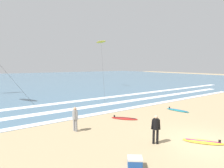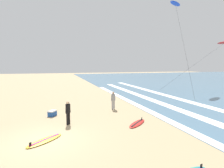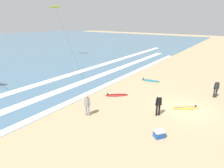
{
  "view_description": "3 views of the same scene",
  "coord_description": "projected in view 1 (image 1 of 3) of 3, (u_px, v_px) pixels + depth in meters",
  "views": [
    {
      "loc": [
        -9.28,
        -5.0,
        4.28
      ],
      "look_at": [
        -2.57,
        5.04,
        2.96
      ],
      "focal_mm": 28.17,
      "sensor_mm": 36.0,
      "label": 1
    },
    {
      "loc": [
        9.59,
        0.64,
        3.98
      ],
      "look_at": [
        -3.13,
        4.69,
        2.54
      ],
      "focal_mm": 28.18,
      "sensor_mm": 36.0,
      "label": 2
    },
    {
      "loc": [
        -13.54,
        -2.68,
        6.51
      ],
      "look_at": [
        -2.73,
        5.0,
        1.8
      ],
      "focal_mm": 28.88,
      "sensor_mm": 36.0,
      "label": 3
    }
  ],
  "objects": [
    {
      "name": "wave_foam_outer_break",
      "position": [
        96.0,
        99.0,
        22.21
      ],
      "size": [
        57.72,
        1.06,
        0.01
      ],
      "primitive_type": "cube",
      "color": "white",
      "rests_on": "ocean_surface"
    },
    {
      "name": "surfer_left_far",
      "position": [
        156.0,
        127.0,
        9.48
      ],
      "size": [
        0.45,
        0.4,
        1.6
      ],
      "color": "black",
      "rests_on": "ground"
    },
    {
      "name": "kite_yellow_mid_center",
      "position": [
        101.0,
        42.0,
        33.36
      ],
      "size": [
        7.33,
        14.26,
        8.88
      ],
      "color": "yellow",
      "rests_on": "ground"
    },
    {
      "name": "wave_foam_mid_break",
      "position": [
        93.0,
        106.0,
        18.25
      ],
      "size": [
        48.06,
        1.0,
        0.01
      ],
      "primitive_type": "cube",
      "color": "white",
      "rests_on": "ocean_surface"
    },
    {
      "name": "ground_plane",
      "position": [
        201.0,
        143.0,
        9.72
      ],
      "size": [
        160.0,
        160.0,
        0.0
      ],
      "primitive_type": "plane",
      "color": "tan"
    },
    {
      "name": "ocean_surface",
      "position": [
        32.0,
        79.0,
        53.39
      ],
      "size": [
        140.0,
        90.0,
        0.01
      ],
      "primitive_type": "cube",
      "color": "slate",
      "rests_on": "ground"
    },
    {
      "name": "cooler_box",
      "position": [
        135.0,
        162.0,
        7.35
      ],
      "size": [
        0.76,
        0.72,
        0.44
      ],
      "color": "#1E4C9E",
      "rests_on": "ground"
    },
    {
      "name": "surfboard_right_spare",
      "position": [
        124.0,
        118.0,
        13.99
      ],
      "size": [
        1.83,
        1.98,
        0.25
      ],
      "color": "red",
      "rests_on": "ground"
    },
    {
      "name": "surfboard_foreground_flat",
      "position": [
        178.0,
        110.0,
        16.48
      ],
      "size": [
        1.01,
        2.18,
        0.25
      ],
      "color": "teal",
      "rests_on": "ground"
    },
    {
      "name": "wave_foam_shoreline",
      "position": [
        118.0,
        110.0,
        16.65
      ],
      "size": [
        42.01,
        0.69,
        0.01
      ],
      "primitive_type": "cube",
      "color": "white",
      "rests_on": "ocean_surface"
    },
    {
      "name": "surfboard_near_water",
      "position": [
        203.0,
        142.0,
        9.74
      ],
      "size": [
        1.8,
        2.0,
        0.25
      ],
      "color": "yellow",
      "rests_on": "ground"
    },
    {
      "name": "surfer_background_far",
      "position": [
        75.0,
        117.0,
        11.27
      ],
      "size": [
        0.32,
        0.51,
        1.6
      ],
      "color": "gray",
      "rests_on": "ground"
    }
  ]
}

